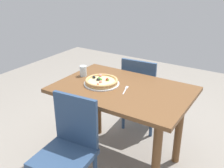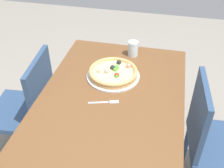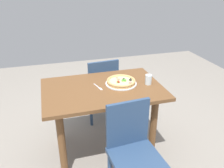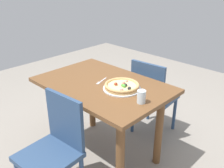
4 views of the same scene
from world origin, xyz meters
name	(u,v)px [view 3 (image 3 of 4)]	position (x,y,z in m)	size (l,w,h in m)	color
ground_plane	(104,149)	(0.00, 0.00, 0.00)	(6.00, 6.00, 0.00)	gray
dining_table	(103,100)	(0.00, 0.00, 0.63)	(1.18, 0.79, 0.77)	brown
chair_near	(101,87)	(-0.12, -0.61, 0.47)	(0.43, 0.43, 0.86)	navy
chair_far	(133,149)	(-0.10, 0.61, 0.47)	(0.43, 0.43, 0.86)	navy
plate	(121,84)	(-0.20, -0.03, 0.78)	(0.32, 0.32, 0.01)	silver
pizza	(121,81)	(-0.20, -0.03, 0.80)	(0.29, 0.29, 0.05)	tan
fork	(99,87)	(0.04, -0.02, 0.77)	(0.06, 0.16, 0.00)	silver
drinking_glass	(148,80)	(-0.47, 0.05, 0.82)	(0.07, 0.07, 0.10)	silver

